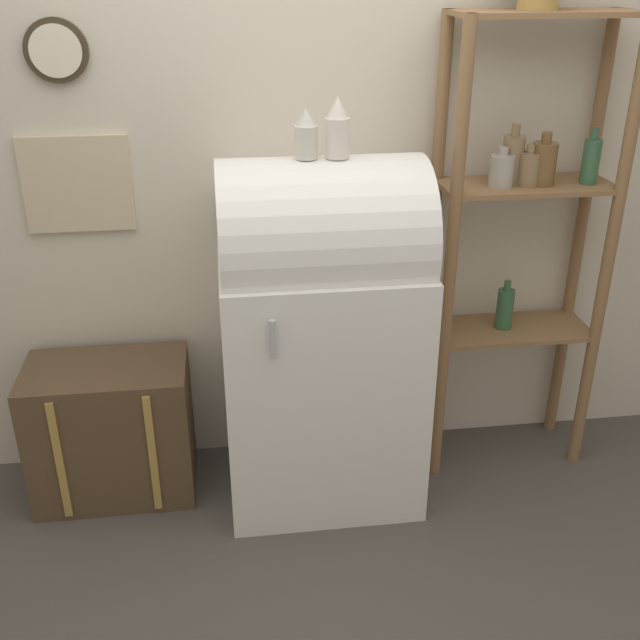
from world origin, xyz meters
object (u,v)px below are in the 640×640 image
(suitcase_trunk, at_px, (112,429))
(vase_center, at_px, (337,129))
(refrigerator, at_px, (321,332))
(vase_left, at_px, (306,135))

(suitcase_trunk, relative_size, vase_center, 3.04)
(suitcase_trunk, bearing_deg, vase_center, -5.22)
(suitcase_trunk, height_order, vase_center, vase_center)
(refrigerator, bearing_deg, suitcase_trunk, 174.93)
(suitcase_trunk, bearing_deg, vase_left, -5.72)
(refrigerator, distance_m, vase_left, 0.78)
(refrigerator, xyz_separation_m, vase_left, (-0.06, -0.00, 0.77))
(suitcase_trunk, bearing_deg, refrigerator, -5.07)
(refrigerator, relative_size, suitcase_trunk, 2.20)
(refrigerator, relative_size, vase_center, 6.68)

